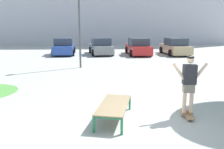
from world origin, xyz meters
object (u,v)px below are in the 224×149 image
car_grey (101,47)px  car_tan (175,47)px  car_red (138,47)px  skateboard (187,115)px  light_post (79,5)px  car_blue (64,47)px  skater (189,81)px  skate_box (114,106)px

car_grey → car_tan: same height
car_red → car_grey: bearing=171.5°
skateboard → light_post: 10.10m
car_tan → light_post: (-7.91, -6.58, 3.13)m
car_tan → light_post: 10.75m
car_blue → light_post: light_post is taller
skater → car_blue: 16.73m
light_post → car_tan: bearing=39.7°
skater → skate_box: bearing=-177.5°
skateboard → car_blue: (-5.96, 15.63, 0.61)m
skater → car_red: skater is taller
car_blue → car_grey: bearing=-0.4°
car_red → skate_box: bearing=-100.6°
skate_box → skateboard: bearing=2.4°
skate_box → skateboard: 2.15m
car_red → car_tan: 3.34m
skateboard → car_grey: (-2.61, 15.61, 0.61)m
car_blue → car_tan: bearing=-2.8°
car_red → car_tan: (3.34, 0.03, 0.00)m
skater → light_post: size_ratio=0.29×
car_blue → car_grey: 3.34m
skater → car_grey: skater is taller
skater → car_tan: skater is taller
skater → car_red: size_ratio=0.40×
skateboard → light_post: size_ratio=0.14×
skater → car_grey: (-2.61, 15.60, -0.38)m
skateboard → light_post: light_post is taller
skater → light_post: bearing=114.2°
skate_box → car_grey: size_ratio=0.46×
car_grey → light_post: 7.81m
skate_box → car_blue: (-3.83, 15.72, 0.28)m
skate_box → car_tan: bearing=67.9°
skateboard → car_tan: car_tan is taller
skateboard → car_red: bearing=87.3°
car_blue → car_grey: size_ratio=0.98×
car_red → car_tan: same height
skate_box → car_tan: (6.19, 15.23, 0.28)m
light_post → car_blue: bearing=106.7°
car_blue → car_tan: 10.04m
skate_box → car_grey: car_grey is taller
car_tan → skateboard: bearing=-105.0°
skate_box → skater: bearing=2.5°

